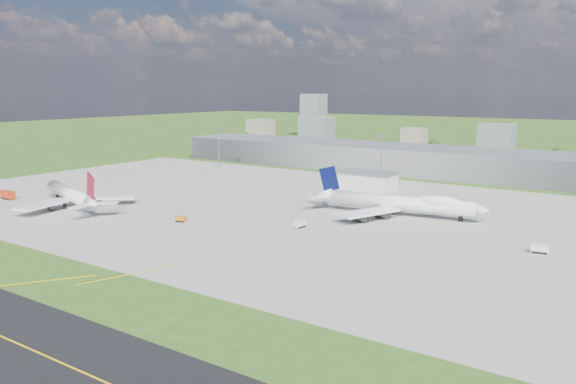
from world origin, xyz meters
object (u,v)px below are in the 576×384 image
Objects in this scene: airliner_red_twin at (72,196)px; tug_yellow at (181,219)px; fire_truck at (8,195)px; airliner_blue_quad at (400,203)px; van_white_near at (300,224)px; van_white_far at (539,249)px.

airliner_red_twin reaches higher than tug_yellow.
airliner_red_twin is at bearing 13.67° from fire_truck.
airliner_blue_quad reaches higher than van_white_near.
tug_yellow is at bearing -156.04° from airliner_red_twin.
tug_yellow is at bearing 10.96° from fire_truck.
van_white_far is at bearing -149.46° from airliner_red_twin.
airliner_red_twin is 0.90× the size of airliner_blue_quad.
airliner_blue_quad is at bearing -24.92° from van_white_near.
tug_yellow is 122.96m from van_white_far.
tug_yellow is 0.82× the size of van_white_far.
van_white_far is (55.11, -24.26, -3.72)m from airliner_blue_quad.
fire_truck is 1.55× the size of van_white_far.
airliner_red_twin is 14.02× the size of tug_yellow.
van_white_far reaches higher than tug_yellow.
airliner_red_twin is at bearing -161.09° from airliner_blue_quad.
fire_truck is (-160.04, -66.87, -3.23)m from airliner_blue_quad.
airliner_blue_quad reaches higher than tug_yellow.
airliner_blue_quad is 60.33m from van_white_far.
airliner_red_twin is 180.71m from van_white_far.
airliner_blue_quad is at bearing 26.85° from fire_truck.
tug_yellow is (96.20, 11.44, -0.81)m from fire_truck.
fire_truck is 219.33m from van_white_far.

